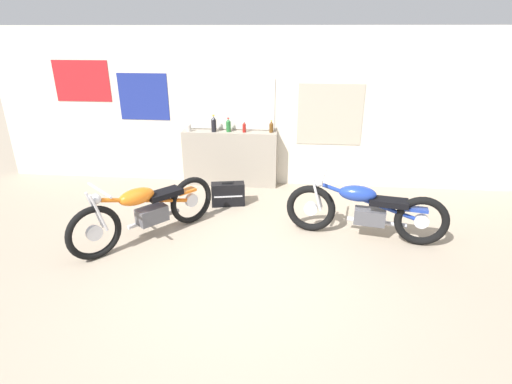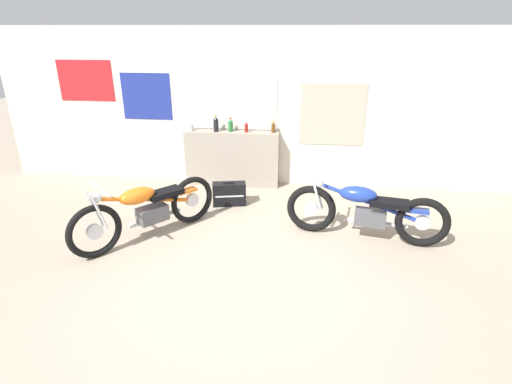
% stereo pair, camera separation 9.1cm
% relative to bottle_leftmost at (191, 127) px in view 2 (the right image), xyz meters
% --- Properties ---
extents(ground_plane, '(24.00, 24.00, 0.00)m').
position_rel_bottle_leftmost_xyz_m(ground_plane, '(1.32, -3.02, -1.09)').
color(ground_plane, gray).
extents(wall_back, '(10.00, 0.07, 2.80)m').
position_rel_bottle_leftmost_xyz_m(wall_back, '(1.31, 0.22, 0.31)').
color(wall_back, beige).
rests_on(wall_back, ground_plane).
extents(sill_counter, '(1.73, 0.28, 1.02)m').
position_rel_bottle_leftmost_xyz_m(sill_counter, '(0.73, 0.04, -0.58)').
color(sill_counter, gray).
rests_on(sill_counter, ground_plane).
extents(bottle_leftmost, '(0.08, 0.08, 0.17)m').
position_rel_bottle_leftmost_xyz_m(bottle_leftmost, '(0.00, 0.00, 0.00)').
color(bottle_leftmost, '#B7B2A8').
rests_on(bottle_leftmost, sill_counter).
extents(bottle_left_center, '(0.09, 0.09, 0.31)m').
position_rel_bottle_leftmost_xyz_m(bottle_left_center, '(0.46, 0.02, 0.06)').
color(bottle_left_center, black).
rests_on(bottle_left_center, sill_counter).
extents(bottle_center, '(0.08, 0.08, 0.25)m').
position_rel_bottle_leftmost_xyz_m(bottle_center, '(0.72, 0.05, 0.04)').
color(bottle_center, '#23662D').
rests_on(bottle_center, sill_counter).
extents(bottle_right_center, '(0.06, 0.06, 0.20)m').
position_rel_bottle_leftmost_xyz_m(bottle_right_center, '(1.01, 0.03, 0.02)').
color(bottle_right_center, maroon).
rests_on(bottle_right_center, sill_counter).
extents(bottle_rightmost, '(0.07, 0.07, 0.22)m').
position_rel_bottle_leftmost_xyz_m(bottle_rightmost, '(1.49, 0.07, 0.02)').
color(bottle_rightmost, '#5B3814').
rests_on(bottle_rightmost, sill_counter).
extents(motorcycle_blue, '(2.18, 0.67, 0.88)m').
position_rel_bottle_leftmost_xyz_m(motorcycle_blue, '(2.92, -1.83, -0.67)').
color(motorcycle_blue, black).
rests_on(motorcycle_blue, ground_plane).
extents(motorcycle_orange, '(1.50, 1.74, 0.92)m').
position_rel_bottle_leftmost_xyz_m(motorcycle_orange, '(-0.07, -2.16, -0.65)').
color(motorcycle_orange, black).
rests_on(motorcycle_orange, ground_plane).
extents(hard_case_black, '(0.58, 0.32, 0.41)m').
position_rel_bottle_leftmost_xyz_m(hard_case_black, '(0.84, -0.91, -0.90)').
color(hard_case_black, black).
rests_on(hard_case_black, ground_plane).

